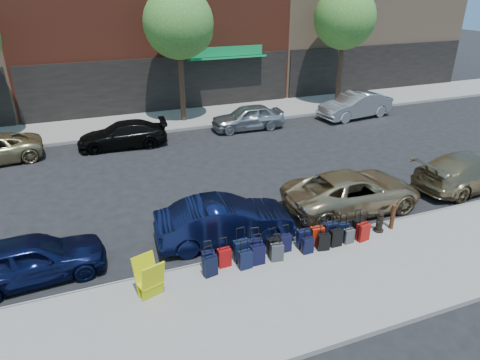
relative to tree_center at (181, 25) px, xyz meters
name	(u,v)px	position (x,y,z in m)	size (l,w,h in m)	color
ground	(231,190)	(-0.64, -9.50, -5.41)	(120.00, 120.00, 0.00)	black
sidewalk_near	(314,286)	(-0.64, -16.00, -5.34)	(60.00, 4.00, 0.15)	gray
sidewalk_far	(174,120)	(-0.64, 0.50, -5.34)	(60.00, 4.00, 0.15)	gray
curb_near	(281,247)	(-0.64, -13.98, -5.34)	(60.00, 0.08, 0.15)	gray
curb_far	(182,130)	(-0.64, -1.52, -5.34)	(60.00, 0.08, 0.15)	gray
tree_center	(181,25)	(0.00, 0.00, 0.00)	(3.80, 3.80, 7.27)	black
tree_right	(347,20)	(10.50, 0.00, 0.00)	(3.80, 3.80, 7.27)	black
suitcase_front_0	(208,260)	(-3.09, -14.28, -4.99)	(0.38, 0.24, 0.88)	black
suitcase_front_1	(224,257)	(-2.64, -14.34, -4.98)	(0.39, 0.22, 0.91)	#9F0A0B
suitcase_front_2	(241,251)	(-2.09, -14.27, -4.93)	(0.45, 0.26, 1.07)	black
suitcase_front_3	(255,249)	(-1.68, -14.30, -4.95)	(0.45, 0.30, 1.00)	black
suitcase_front_4	(273,246)	(-1.09, -14.33, -4.99)	(0.39, 0.25, 0.88)	black
suitcase_front_5	(285,243)	(-0.69, -14.30, -4.99)	(0.37, 0.21, 0.88)	black
suitcase_front_6	(303,239)	(-0.07, -14.31, -4.96)	(0.40, 0.23, 0.96)	black
suitcase_front_7	(317,236)	(0.37, -14.34, -4.95)	(0.42, 0.25, 0.99)	#AE1D0B
suitcase_front_8	(330,232)	(0.86, -14.28, -4.94)	(0.43, 0.25, 1.02)	black
suitcase_front_9	(343,230)	(1.35, -14.30, -4.99)	(0.38, 0.26, 0.86)	black
suitcase_front_10	(358,227)	(1.90, -14.30, -4.99)	(0.39, 0.25, 0.88)	black
suitcase_back_0	(210,266)	(-3.14, -14.60, -4.97)	(0.42, 0.28, 0.92)	black
suitcase_back_2	(245,260)	(-2.12, -14.64, -4.98)	(0.39, 0.24, 0.89)	black
suitcase_back_3	(258,255)	(-1.71, -14.58, -4.96)	(0.40, 0.24, 0.96)	black
suitcase_back_4	(277,252)	(-1.12, -14.63, -4.99)	(0.39, 0.26, 0.86)	#36373B
suitcase_back_6	(308,245)	(-0.10, -14.62, -5.01)	(0.34, 0.20, 0.81)	black
suitcase_back_7	(323,242)	(0.43, -14.64, -5.00)	(0.39, 0.27, 0.85)	black
suitcase_back_8	(336,238)	(0.89, -14.60, -4.98)	(0.38, 0.22, 0.89)	black
suitcase_back_9	(349,236)	(1.35, -14.60, -5.02)	(0.33, 0.20, 0.77)	#3F3F44
suitcase_back_10	(363,232)	(1.86, -14.64, -4.97)	(0.42, 0.29, 0.94)	#9F0E0A
fire_hydrant	(380,222)	(2.68, -14.37, -4.93)	(0.36, 0.32, 0.72)	black
bollard	(393,216)	(3.17, -14.38, -4.82)	(0.16, 0.16, 0.86)	#38190C
display_rack	(149,278)	(-4.83, -14.84, -4.72)	(0.79, 0.83, 1.09)	#CECE0B
car_near_0	(31,259)	(-7.69, -12.80, -4.75)	(1.57, 3.91, 1.33)	#0D143A
car_near_1	(225,221)	(-2.10, -12.86, -4.70)	(1.50, 4.31, 1.42)	#0C1235
car_near_2	(353,191)	(2.90, -12.53, -4.71)	(2.33, 5.05, 1.40)	tan
car_near_3	(470,171)	(8.29, -12.72, -4.70)	(2.00, 4.92, 1.43)	#937E5A
car_far_1	(123,135)	(-4.00, -2.92, -4.78)	(1.77, 4.36, 1.26)	black
car_far_2	(248,117)	(2.88, -2.56, -4.72)	(1.63, 4.04, 1.38)	#B6B9BD
car_far_3	(355,105)	(9.80, -2.79, -4.64)	(1.63, 4.67, 1.54)	silver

